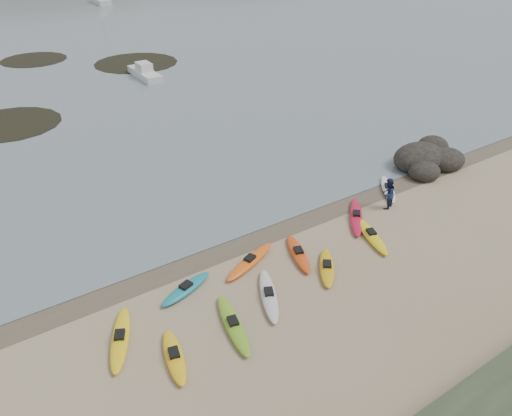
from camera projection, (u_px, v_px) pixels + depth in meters
ground at (256, 232)px, 27.28m from camera, size 600.00×600.00×0.00m
wet_sand at (259, 234)px, 27.06m from camera, size 60.00×60.00×0.00m
kayaks at (283, 267)px, 24.29m from camera, size 20.99×8.31×0.34m
person_east at (388, 194)px, 28.98m from camera, size 1.13×1.01×1.91m
rock_cluster at (427, 162)px, 34.27m from camera, size 5.48×4.06×1.96m
kelp_mats at (75, 77)px, 52.59m from camera, size 25.01×28.40×0.04m
far_hills at (61, 5)px, 192.65m from camera, size 550.00×135.00×80.00m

